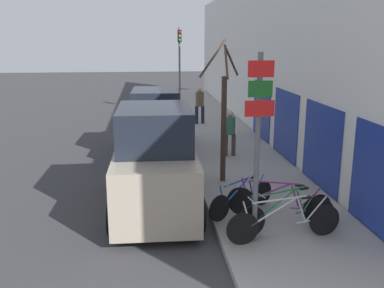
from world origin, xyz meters
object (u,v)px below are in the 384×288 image
object	(u,v)px
bicycle_2	(279,204)
traffic_light	(180,59)
parked_car_1	(156,124)
street_tree	(223,120)
parked_car_0	(155,164)
pedestrian_far	(200,103)
bicycle_3	(242,198)
bicycle_1	(286,213)
bicycle_0	(285,222)
signpost	(258,140)
pedestrian_near	(230,130)

from	to	relation	value
bicycle_2	traffic_light	xyz separation A→B (m)	(-1.01, 14.36, 2.49)
parked_car_1	street_tree	xyz separation A→B (m)	(1.75, -3.77, 0.83)
parked_car_0	pedestrian_far	size ratio (longest dim) A/B	2.54
bicycle_3	parked_car_1	world-z (taller)	parked_car_1
parked_car_0	bicycle_3	bearing A→B (deg)	-20.76
bicycle_1	bicycle_2	size ratio (longest dim) A/B	1.07
bicycle_0	bicycle_3	distance (m)	1.54
street_tree	traffic_light	size ratio (longest dim) A/B	0.87
signpost	bicycle_1	world-z (taller)	signpost
parked_car_0	bicycle_2	bearing A→B (deg)	-24.85
bicycle_2	bicycle_3	size ratio (longest dim) A/B	1.24
bicycle_1	pedestrian_far	size ratio (longest dim) A/B	1.31
bicycle_1	pedestrian_far	bearing A→B (deg)	-15.39
pedestrian_far	street_tree	xyz separation A→B (m)	(-0.42, -8.40, 0.76)
bicycle_3	parked_car_0	xyz separation A→B (m)	(-1.96, 0.79, 0.64)
signpost	bicycle_1	distance (m)	1.88
signpost	parked_car_0	world-z (taller)	signpost
bicycle_2	bicycle_3	xyz separation A→B (m)	(-0.71, 0.51, -0.03)
bicycle_3	parked_car_1	bearing A→B (deg)	-18.18
signpost	bicycle_0	bearing A→B (deg)	-4.01
street_tree	traffic_light	bearing A→B (deg)	91.28
bicycle_2	traffic_light	world-z (taller)	traffic_light
traffic_light	parked_car_1	bearing A→B (deg)	-100.83
signpost	bicycle_1	xyz separation A→B (m)	(0.77, 0.39, -1.68)
signpost	parked_car_0	size ratio (longest dim) A/B	0.84
traffic_light	pedestrian_near	bearing A→B (deg)	-83.75
parked_car_1	pedestrian_far	bearing A→B (deg)	67.22
bicycle_2	traffic_light	size ratio (longest dim) A/B	0.47
signpost	pedestrian_far	xyz separation A→B (m)	(0.45, 12.10, -1.07)
street_tree	traffic_light	xyz separation A→B (m)	(-0.26, 11.55, 1.13)
bicycle_3	pedestrian_near	distance (m)	4.99
signpost	parked_car_0	bearing A→B (deg)	130.74
parked_car_1	traffic_light	world-z (taller)	traffic_light
bicycle_1	bicycle_2	xyz separation A→B (m)	(0.01, 0.50, -0.00)
pedestrian_near	pedestrian_far	xyz separation A→B (m)	(-0.30, 5.78, 0.09)
bicycle_1	parked_car_0	distance (m)	3.27
signpost	parked_car_1	bearing A→B (deg)	102.99
bicycle_0	parked_car_1	xyz separation A→B (m)	(-2.32, 7.51, 0.53)
parked_car_1	pedestrian_far	distance (m)	5.12
signpost	bicycle_3	size ratio (longest dim) A/B	2.16
parked_car_0	parked_car_1	distance (m)	5.28
signpost	pedestrian_near	bearing A→B (deg)	83.27
parked_car_0	traffic_light	xyz separation A→B (m)	(1.65, 13.06, 1.88)
pedestrian_far	traffic_light	xyz separation A→B (m)	(-0.68, 3.15, 1.89)
bicycle_0	parked_car_1	world-z (taller)	parked_car_1
bicycle_2	parked_car_1	distance (m)	7.06
bicycle_0	parked_car_0	bearing A→B (deg)	40.95
bicycle_3	bicycle_2	bearing A→B (deg)	-160.64
bicycle_0	pedestrian_far	bearing A→B (deg)	-6.40
parked_car_0	parked_car_1	world-z (taller)	parked_car_0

